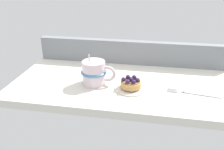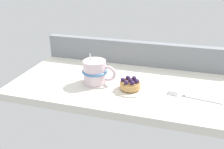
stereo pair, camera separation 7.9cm
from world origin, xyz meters
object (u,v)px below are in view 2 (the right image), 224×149
at_px(raspberry_tart, 130,84).
at_px(coffee_mug, 95,72).
at_px(dessert_fork, 193,97).
at_px(dessert_plate, 130,89).

bearing_deg(raspberry_tart, coffee_mug, 171.24).
relative_size(raspberry_tart, coffee_mug, 0.56).
xyz_separation_m(coffee_mug, dessert_fork, (0.34, -0.02, -0.04)).
bearing_deg(coffee_mug, dessert_fork, -2.97).
distance_m(dessert_plate, coffee_mug, 0.14).
height_order(dessert_plate, raspberry_tart, raspberry_tart).
distance_m(coffee_mug, dessert_fork, 0.34).
bearing_deg(dessert_fork, dessert_plate, -179.25).
xyz_separation_m(dessert_plate, coffee_mug, (-0.13, 0.02, 0.04)).
bearing_deg(dessert_plate, raspberry_tart, -24.85).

